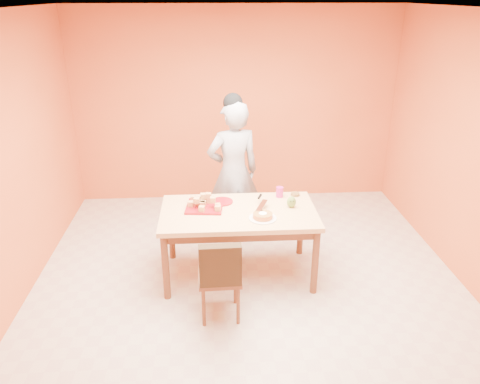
{
  "coord_description": "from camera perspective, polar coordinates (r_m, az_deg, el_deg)",
  "views": [
    {
      "loc": [
        -0.36,
        -3.97,
        2.83
      ],
      "look_at": [
        -0.08,
        0.3,
        1.0
      ],
      "focal_mm": 35.0,
      "sensor_mm": 36.0,
      "label": 1
    }
  ],
  "objects": [
    {
      "name": "floor",
      "position": [
        4.89,
        1.2,
        -12.21
      ],
      "size": [
        5.0,
        5.0,
        0.0
      ],
      "primitive_type": "plane",
      "color": "beige",
      "rests_on": "ground"
    },
    {
      "name": "ceiling",
      "position": [
        3.98,
        1.54,
        21.31
      ],
      "size": [
        5.0,
        5.0,
        0.0
      ],
      "primitive_type": "plane",
      "rotation": [
        3.14,
        0.0,
        0.0
      ],
      "color": "silver",
      "rests_on": "wall_back"
    },
    {
      "name": "wall_back",
      "position": [
        6.64,
        -0.55,
        10.33
      ],
      "size": [
        4.5,
        0.0,
        4.5
      ],
      "primitive_type": "plane",
      "rotation": [
        1.57,
        0.0,
        0.0
      ],
      "color": "#D16030",
      "rests_on": "floor"
    },
    {
      "name": "dining_table",
      "position": [
        4.85,
        -0.17,
        -3.3
      ],
      "size": [
        1.6,
        0.9,
        0.76
      ],
      "color": "#F5BE80",
      "rests_on": "floor"
    },
    {
      "name": "dining_chair",
      "position": [
        4.35,
        -2.49,
        -10.14
      ],
      "size": [
        0.4,
        0.46,
        0.85
      ],
      "rotation": [
        0.0,
        0.0,
        0.03
      ],
      "color": "brown",
      "rests_on": "floor"
    },
    {
      "name": "pastry_pile",
      "position": [
        4.86,
        -4.36,
        -1.07
      ],
      "size": [
        0.34,
        0.34,
        0.11
      ],
      "primitive_type": null,
      "color": "#E2A360",
      "rests_on": "pastry_platter"
    },
    {
      "name": "person",
      "position": [
        5.54,
        -0.82,
        2.38
      ],
      "size": [
        0.71,
        0.55,
        1.72
      ],
      "primitive_type": "imported",
      "rotation": [
        0.0,
        0.0,
        3.38
      ],
      "color": "#9B9B9D",
      "rests_on": "floor"
    },
    {
      "name": "pastry_platter",
      "position": [
        4.89,
        -4.34,
        -1.77
      ],
      "size": [
        0.41,
        0.41,
        0.02
      ],
      "primitive_type": "cube",
      "rotation": [
        0.0,
        0.0,
        -0.1
      ],
      "color": "maroon",
      "rests_on": "dining_table"
    },
    {
      "name": "red_dinner_plate",
      "position": [
        5.0,
        -2.2,
        -1.17
      ],
      "size": [
        0.29,
        0.29,
        0.01
      ],
      "primitive_type": "cylinder",
      "rotation": [
        0.0,
        0.0,
        0.31
      ],
      "color": "maroon",
      "rests_on": "dining_table"
    },
    {
      "name": "white_cake_plate",
      "position": [
        4.65,
        2.78,
        -3.21
      ],
      "size": [
        0.33,
        0.33,
        0.01
      ],
      "primitive_type": "cylinder",
      "rotation": [
        0.0,
        0.0,
        -0.2
      ],
      "color": "white",
      "rests_on": "dining_table"
    },
    {
      "name": "sponge_cake",
      "position": [
        4.63,
        2.79,
        -2.9
      ],
      "size": [
        0.24,
        0.24,
        0.04
      ],
      "primitive_type": "cylinder",
      "rotation": [
        0.0,
        0.0,
        -0.28
      ],
      "color": "orange",
      "rests_on": "white_cake_plate"
    },
    {
      "name": "cake_server",
      "position": [
        4.78,
        2.68,
        -1.63
      ],
      "size": [
        0.16,
        0.29,
        0.01
      ],
      "primitive_type": "cube",
      "rotation": [
        0.0,
        0.0,
        -0.37
      ],
      "color": "silver",
      "rests_on": "sponge_cake"
    },
    {
      "name": "egg_ornament",
      "position": [
        4.89,
        6.28,
        -1.22
      ],
      "size": [
        0.11,
        0.1,
        0.12
      ],
      "primitive_type": "ellipsoid",
      "rotation": [
        0.0,
        0.0,
        -0.24
      ],
      "color": "olive",
      "rests_on": "dining_table"
    },
    {
      "name": "magenta_glass",
      "position": [
        5.13,
        4.86,
        -0.0
      ],
      "size": [
        0.1,
        0.1,
        0.11
      ],
      "primitive_type": "cylinder",
      "rotation": [
        0.0,
        0.0,
        -0.4
      ],
      "color": "#B41B73",
      "rests_on": "dining_table"
    },
    {
      "name": "checker_tin",
      "position": [
        5.2,
        6.74,
        -0.27
      ],
      "size": [
        0.11,
        0.11,
        0.03
      ],
      "primitive_type": "cylinder",
      "rotation": [
        0.0,
        0.0,
        -0.11
      ],
      "color": "#3B2310",
      "rests_on": "dining_table"
    }
  ]
}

